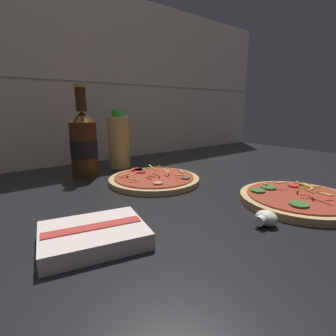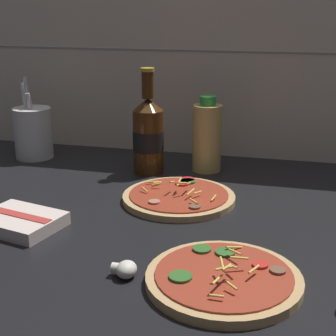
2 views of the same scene
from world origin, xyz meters
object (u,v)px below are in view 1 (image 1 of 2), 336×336
at_px(pizza_far, 154,179).
at_px(oil_bottle, 119,141).
at_px(pizza_near, 298,199).
at_px(dish_towel, 94,235).
at_px(beer_bottle, 84,144).
at_px(mushroom_right, 266,218).

relative_size(pizza_far, oil_bottle, 1.27).
bearing_deg(pizza_near, oil_bottle, 102.82).
relative_size(pizza_near, dish_towel, 1.38).
xyz_separation_m(beer_bottle, oil_bottle, (0.13, 0.05, -0.01)).
bearing_deg(pizza_near, pizza_far, 114.17).
xyz_separation_m(pizza_near, pizza_far, (-0.14, 0.31, -0.00)).
bearing_deg(beer_bottle, dish_towel, -110.13).
height_order(pizza_near, beer_bottle, beer_bottle).
distance_m(mushroom_right, dish_towel, 0.27).
distance_m(pizza_near, oil_bottle, 0.54).
relative_size(pizza_near, oil_bottle, 1.25).
relative_size(oil_bottle, dish_towel, 1.10).
xyz_separation_m(beer_bottle, mushroom_right, (0.11, -0.49, -0.08)).
bearing_deg(pizza_far, oil_bottle, 85.12).
bearing_deg(oil_bottle, pizza_near, -77.18).
distance_m(pizza_near, beer_bottle, 0.55).
xyz_separation_m(oil_bottle, dish_towel, (-0.27, -0.42, -0.07)).
bearing_deg(oil_bottle, mushroom_right, -92.69).
xyz_separation_m(pizza_far, mushroom_right, (-0.01, -0.32, 0.00)).
bearing_deg(pizza_near, mushroom_right, -173.70).
height_order(pizza_far, beer_bottle, beer_bottle).
height_order(beer_bottle, dish_towel, beer_bottle).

